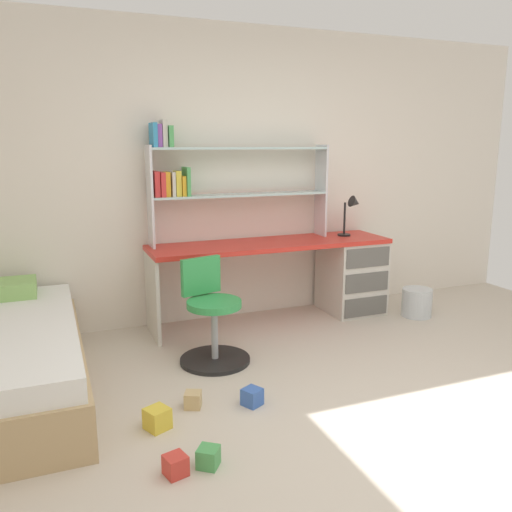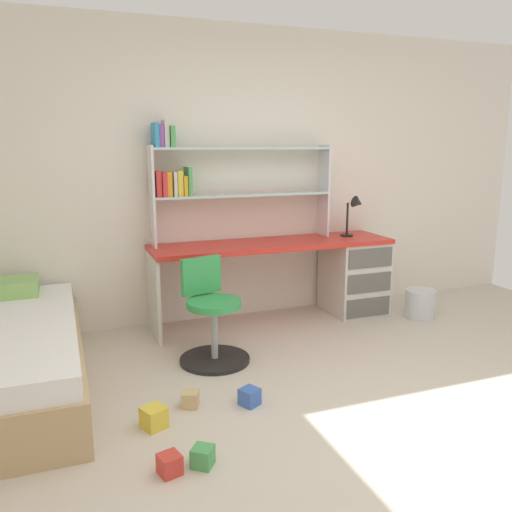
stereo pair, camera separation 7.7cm
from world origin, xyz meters
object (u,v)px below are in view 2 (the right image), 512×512
Objects in this scene: bookshelf_hutch at (215,175)px; toy_block_yellow_4 at (154,417)px; waste_bin at (420,303)px; desk_lamp at (355,209)px; toy_block_blue_3 at (250,397)px; swivel_chair at (212,322)px; toy_block_red_1 at (170,464)px; toy_block_natural_2 at (190,399)px; toy_block_green_0 at (203,456)px; desk at (331,271)px.

bookshelf_hutch reaches higher than toy_block_yellow_4.
waste_bin is at bearing -16.72° from bookshelf_hutch.
toy_block_blue_3 is at bearing -137.99° from desk_lamp.
toy_block_red_1 is (-0.58, -1.26, -0.25)m from swivel_chair.
toy_block_natural_2 is 0.93× the size of toy_block_blue_3.
toy_block_green_0 is 0.67m from toy_block_blue_3.
toy_block_yellow_4 is (-1.93, -1.46, -0.36)m from desk.
toy_block_red_1 is (-2.67, -1.54, -0.08)m from waste_bin.
bookshelf_hutch is 16.02× the size of toy_block_green_0.
toy_block_green_0 is at bearing -98.02° from toy_block_natural_2.
desk_lamp is at bearing 142.71° from waste_bin.
waste_bin reaches higher than toy_block_blue_3.
waste_bin is 3.08m from toy_block_red_1.
bookshelf_hutch is (-1.07, 0.16, 0.91)m from desk.
desk is 2.45m from toy_block_yellow_4.
toy_block_natural_2 is (0.26, 0.62, -0.00)m from toy_block_red_1.
toy_block_green_0 and toy_block_red_1 have the same top height.
desk is 20.44× the size of toy_block_blue_3.
toy_block_red_1 is at bearing -139.52° from toy_block_blue_3.
toy_block_natural_2 is at bearing 163.13° from toy_block_blue_3.
toy_block_green_0 is 0.17m from toy_block_red_1.
desk is 1.97m from toy_block_blue_3.
desk_lamp reaches higher than swivel_chair.
desk_lamp is (0.24, 0.00, 0.57)m from desk.
desk is at bearing 152.81° from waste_bin.
desk_lamp is at bearing -7.03° from bookshelf_hutch.
swivel_chair is 2.76× the size of waste_bin.
toy_block_green_0 is at bearing -108.51° from bookshelf_hutch.
desk_lamp is 3.60× the size of toy_block_blue_3.
desk is at bearing 37.75° from toy_block_natural_2.
desk_lamp is at bearing 34.10° from toy_block_yellow_4.
toy_block_blue_3 is at bearing -88.15° from swivel_chair.
swivel_chair is (-1.35, -0.66, -0.12)m from desk.
toy_block_red_1 is 1.03× the size of toy_block_natural_2.
toy_block_blue_3 is (0.60, 0.52, 0.00)m from toy_block_red_1.
bookshelf_hutch is 2.04m from toy_block_natural_2.
toy_block_yellow_4 is at bearing -147.07° from toy_block_natural_2.
toy_block_blue_3 is at bearing 40.48° from toy_block_red_1.
swivel_chair reaches higher than toy_block_green_0.
toy_block_yellow_4 is (-0.17, 0.45, 0.01)m from toy_block_green_0.
toy_block_blue_3 is at bearing -153.54° from waste_bin.
toy_block_green_0 is at bearing -130.57° from toy_block_blue_3.
waste_bin is 2.25× the size of toy_block_yellow_4.
desk is 2.85× the size of swivel_chair.
toy_block_green_0 is (-2.00, -1.92, -0.94)m from desk_lamp.
toy_block_blue_3 reaches higher than toy_block_green_0.
toy_block_green_0 is (-0.70, -2.08, -1.28)m from bookshelf_hutch.
toy_block_yellow_4 is at bearing -117.90° from bookshelf_hutch.
toy_block_yellow_4 reaches higher than toy_block_green_0.
desk is 5.68× the size of desk_lamp.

